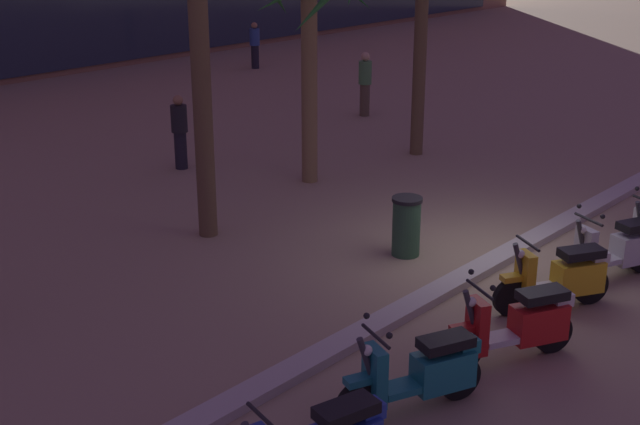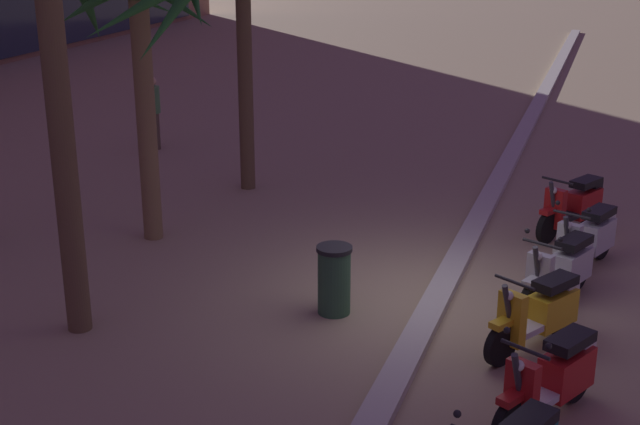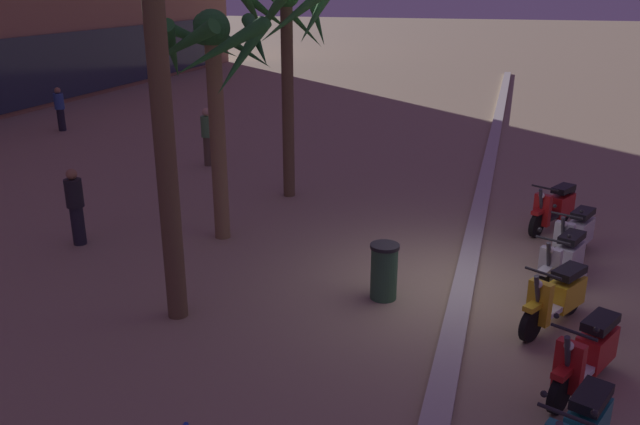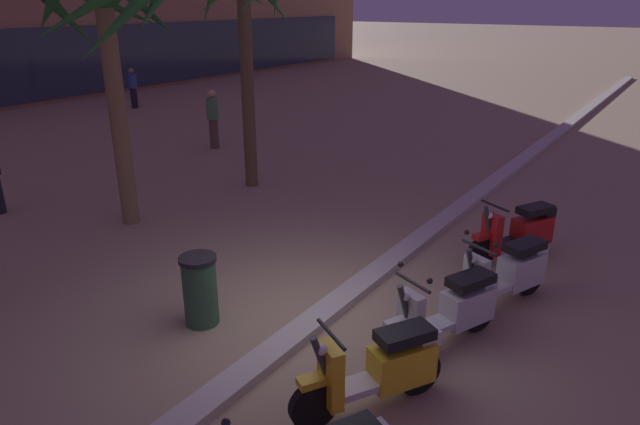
# 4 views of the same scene
# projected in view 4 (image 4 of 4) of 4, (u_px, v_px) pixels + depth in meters

# --- Properties ---
(ground_plane) EXTENTS (200.00, 200.00, 0.00)m
(ground_plane) POSITION_uv_depth(u_px,v_px,m) (309.00, 320.00, 7.41)
(ground_plane) COLOR #9E896B
(curb_strip) EXTENTS (60.00, 0.36, 0.12)m
(curb_strip) POSITION_uv_depth(u_px,v_px,m) (317.00, 319.00, 7.32)
(curb_strip) COLOR #BCB7AD
(curb_strip) RESTS_ON ground
(scooter_yellow_second_in_line) EXTENTS (1.56, 0.99, 1.04)m
(scooter_yellow_second_in_line) POSITION_uv_depth(u_px,v_px,m) (380.00, 368.00, 5.69)
(scooter_yellow_second_in_line) COLOR black
(scooter_yellow_second_in_line) RESTS_ON ground
(scooter_silver_far_back) EXTENTS (1.75, 0.91, 1.17)m
(scooter_silver_far_back) POSITION_uv_depth(u_px,v_px,m) (450.00, 310.00, 6.76)
(scooter_silver_far_back) COLOR black
(scooter_silver_far_back) RESTS_ON ground
(scooter_silver_last_in_row) EXTENTS (1.76, 0.90, 1.17)m
(scooter_silver_last_in_row) POSITION_uv_depth(u_px,v_px,m) (507.00, 274.00, 7.65)
(scooter_silver_last_in_row) COLOR black
(scooter_silver_last_in_row) RESTS_ON ground
(scooter_red_lead_nearest) EXTENTS (1.66, 0.97, 1.04)m
(scooter_red_lead_nearest) POSITION_uv_depth(u_px,v_px,m) (520.00, 232.00, 9.04)
(scooter_red_lead_nearest) COLOR black
(scooter_red_lead_nearest) RESTS_ON ground
(palm_tree_mid_walkway) EXTENTS (2.60, 2.64, 4.50)m
(palm_tree_mid_walkway) POSITION_uv_depth(u_px,v_px,m) (108.00, 32.00, 9.43)
(palm_tree_mid_walkway) COLOR olive
(palm_tree_mid_walkway) RESTS_ON ground
(palm_tree_near_sign) EXTENTS (2.37, 2.38, 5.04)m
(palm_tree_near_sign) POSITION_uv_depth(u_px,v_px,m) (244.00, 4.00, 11.46)
(palm_tree_near_sign) COLOR brown
(palm_tree_near_sign) RESTS_ON ground
(pedestrian_strolling_near_curb) EXTENTS (0.34, 0.34, 1.66)m
(pedestrian_strolling_near_curb) POSITION_uv_depth(u_px,v_px,m) (213.00, 118.00, 15.78)
(pedestrian_strolling_near_curb) COLOR brown
(pedestrian_strolling_near_curb) RESTS_ON ground
(pedestrian_by_palm_tree) EXTENTS (0.34, 0.34, 1.54)m
(pedestrian_by_palm_tree) POSITION_uv_depth(u_px,v_px,m) (133.00, 87.00, 21.78)
(pedestrian_by_palm_tree) COLOR black
(pedestrian_by_palm_tree) RESTS_ON ground
(litter_bin) EXTENTS (0.48, 0.48, 0.95)m
(litter_bin) POSITION_uv_depth(u_px,v_px,m) (200.00, 290.00, 7.18)
(litter_bin) COLOR #2D5638
(litter_bin) RESTS_ON ground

